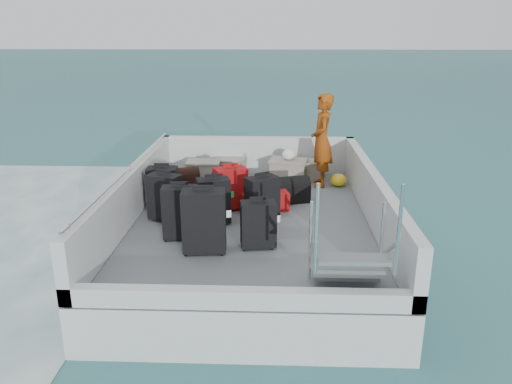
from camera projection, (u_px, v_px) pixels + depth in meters
ground at (252, 257)px, 7.44m from camera, size 160.00×160.00×0.00m
ferry_hull at (251, 239)px, 7.34m from camera, size 3.60×5.00×0.60m
deck at (251, 219)px, 7.25m from camera, size 3.30×4.70×0.02m
deck_fittings at (276, 202)px, 6.81m from camera, size 3.60×5.00×0.90m
suitcase_0 at (180, 213)px, 6.46m from camera, size 0.48×0.30×0.71m
suitcase_1 at (165, 198)px, 7.07m from camera, size 0.52×0.40×0.68m
suitcase_2 at (163, 188)px, 7.57m from camera, size 0.45×0.28×0.64m
suitcase_3 at (204, 222)px, 6.05m from camera, size 0.54×0.34×0.79m
suitcase_4 at (214, 201)px, 6.96m from camera, size 0.50×0.38×0.66m
suitcase_5 at (231, 189)px, 7.53m from camera, size 0.54×0.44×0.65m
suitcase_6 at (258, 225)px, 6.20m from camera, size 0.47×0.32×0.60m
suitcase_7 at (262, 199)px, 7.11m from camera, size 0.52×0.47×0.64m
suitcase_8 at (264, 200)px, 7.62m from camera, size 0.80×0.63×0.28m
duffel_0 at (182, 183)px, 8.39m from camera, size 0.65×0.48×0.32m
duffel_1 at (227, 185)px, 8.26m from camera, size 0.54×0.49×0.32m
duffel_2 at (291, 192)px, 7.91m from camera, size 0.62×0.45×0.32m
crate_0 at (203, 172)px, 8.99m from camera, size 0.56×0.39×0.34m
crate_1 at (229, 168)px, 9.30m from camera, size 0.60×0.51×0.31m
crate_2 at (288, 171)px, 8.97m from camera, size 0.69×0.54×0.37m
crate_3 at (310, 171)px, 9.11m from camera, size 0.59×0.46×0.32m
yellow_bag at (338, 180)px, 8.71m from camera, size 0.28×0.26×0.22m
white_bag at (289, 156)px, 8.89m from camera, size 0.24×0.24×0.18m
passenger at (322, 141)px, 8.54m from camera, size 0.38×0.59×1.60m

